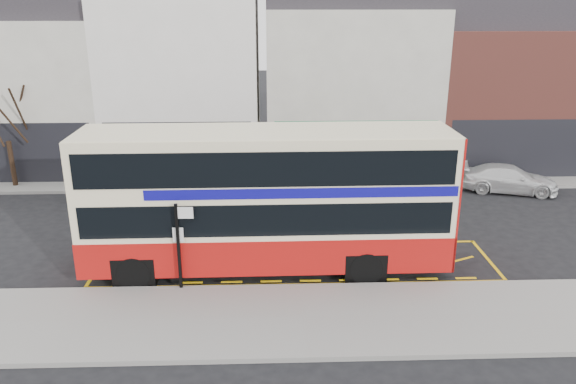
{
  "coord_description": "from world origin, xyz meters",
  "views": [
    {
      "loc": [
        -0.91,
        -16.64,
        8.93
      ],
      "look_at": [
        -0.27,
        2.0,
        2.54
      ],
      "focal_mm": 35.0,
      "sensor_mm": 36.0,
      "label": 1
    }
  ],
  "objects_px": {
    "double_decker_bus": "(268,198)",
    "street_tree_right": "(439,101)",
    "car_silver": "(114,190)",
    "car_white": "(509,179)",
    "bus_stop_post": "(180,238)",
    "car_grey": "(273,184)",
    "street_tree_left": "(1,99)"
  },
  "relations": [
    {
      "from": "car_grey",
      "to": "bus_stop_post",
      "type": "bearing_deg",
      "value": 163.65
    },
    {
      "from": "car_silver",
      "to": "car_white",
      "type": "relative_size",
      "value": 0.8
    },
    {
      "from": "double_decker_bus",
      "to": "street_tree_left",
      "type": "relative_size",
      "value": 1.89
    },
    {
      "from": "double_decker_bus",
      "to": "car_silver",
      "type": "distance_m",
      "value": 10.19
    },
    {
      "from": "car_silver",
      "to": "car_white",
      "type": "distance_m",
      "value": 18.95
    },
    {
      "from": "car_grey",
      "to": "street_tree_right",
      "type": "distance_m",
      "value": 10.04
    },
    {
      "from": "double_decker_bus",
      "to": "bus_stop_post",
      "type": "xyz_separation_m",
      "value": [
        -2.76,
        -1.61,
        -0.71
      ]
    },
    {
      "from": "street_tree_right",
      "to": "car_white",
      "type": "bearing_deg",
      "value": -49.18
    },
    {
      "from": "street_tree_right",
      "to": "double_decker_bus",
      "type": "bearing_deg",
      "value": -128.96
    },
    {
      "from": "car_grey",
      "to": "double_decker_bus",
      "type": "bearing_deg",
      "value": -179.88
    },
    {
      "from": "car_silver",
      "to": "street_tree_right",
      "type": "xyz_separation_m",
      "value": [
        16.15,
        4.14,
        3.32
      ]
    },
    {
      "from": "bus_stop_post",
      "to": "car_grey",
      "type": "bearing_deg",
      "value": 73.66
    },
    {
      "from": "double_decker_bus",
      "to": "car_grey",
      "type": "relative_size",
      "value": 3.0
    },
    {
      "from": "bus_stop_post",
      "to": "car_silver",
      "type": "distance_m",
      "value": 9.74
    },
    {
      "from": "street_tree_left",
      "to": "double_decker_bus",
      "type": "bearing_deg",
      "value": -36.3
    },
    {
      "from": "double_decker_bus",
      "to": "car_grey",
      "type": "height_order",
      "value": "double_decker_bus"
    },
    {
      "from": "bus_stop_post",
      "to": "car_white",
      "type": "relative_size",
      "value": 0.63
    },
    {
      "from": "car_silver",
      "to": "car_white",
      "type": "bearing_deg",
      "value": -70.71
    },
    {
      "from": "bus_stop_post",
      "to": "car_white",
      "type": "xyz_separation_m",
      "value": [
        14.54,
        9.52,
        -1.23
      ]
    },
    {
      "from": "double_decker_bus",
      "to": "car_silver",
      "type": "bearing_deg",
      "value": 135.13
    },
    {
      "from": "double_decker_bus",
      "to": "street_tree_left",
      "type": "height_order",
      "value": "street_tree_left"
    },
    {
      "from": "car_grey",
      "to": "street_tree_right",
      "type": "height_order",
      "value": "street_tree_right"
    },
    {
      "from": "car_silver",
      "to": "street_tree_right",
      "type": "bearing_deg",
      "value": -59.11
    },
    {
      "from": "double_decker_bus",
      "to": "car_grey",
      "type": "xyz_separation_m",
      "value": [
        0.25,
        7.45,
        -1.91
      ]
    },
    {
      "from": "street_tree_left",
      "to": "street_tree_right",
      "type": "height_order",
      "value": "street_tree_left"
    },
    {
      "from": "bus_stop_post",
      "to": "street_tree_right",
      "type": "bearing_deg",
      "value": 49.33
    },
    {
      "from": "car_grey",
      "to": "car_silver",
      "type": "bearing_deg",
      "value": 95.56
    },
    {
      "from": "car_white",
      "to": "double_decker_bus",
      "type": "bearing_deg",
      "value": 138.98
    },
    {
      "from": "car_white",
      "to": "street_tree_left",
      "type": "bearing_deg",
      "value": 101.81
    },
    {
      "from": "double_decker_bus",
      "to": "street_tree_right",
      "type": "height_order",
      "value": "street_tree_right"
    },
    {
      "from": "double_decker_bus",
      "to": "bus_stop_post",
      "type": "relative_size",
      "value": 4.3
    },
    {
      "from": "car_silver",
      "to": "street_tree_left",
      "type": "xyz_separation_m",
      "value": [
        -5.53,
        2.33,
        3.83
      ]
    }
  ]
}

